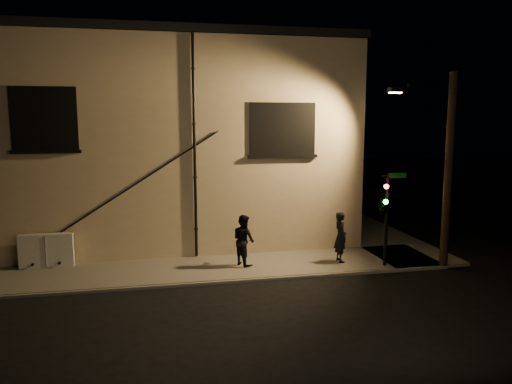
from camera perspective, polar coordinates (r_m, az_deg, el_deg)
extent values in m
plane|color=black|center=(17.00, 0.27, -10.11)|extent=(90.00, 90.00, 0.00)
cube|color=slate|center=(18.07, -10.22, -8.92)|extent=(20.00, 3.00, 0.12)
cube|color=slate|center=(26.29, 10.48, -3.40)|extent=(3.00, 16.00, 0.12)
cube|color=beige|center=(24.77, -11.05, 5.64)|extent=(16.00, 12.00, 8.50)
cube|color=black|center=(24.95, -11.35, 15.78)|extent=(16.20, 12.20, 0.30)
cube|color=black|center=(19.06, -23.03, 7.76)|extent=(2.20, 0.10, 2.20)
cube|color=black|center=(19.07, -23.02, 7.76)|extent=(1.98, 0.05, 1.98)
cube|color=black|center=(19.39, 3.06, 7.24)|extent=(2.60, 0.10, 2.00)
cube|color=black|center=(19.40, 3.05, 7.24)|extent=(2.38, 0.05, 1.78)
cylinder|color=black|center=(18.77, -7.03, 5.03)|extent=(0.11, 0.11, 8.30)
cylinder|color=black|center=(18.86, -13.64, 0.87)|extent=(5.96, 0.04, 3.75)
cylinder|color=black|center=(18.85, -13.28, 1.07)|extent=(5.96, 0.04, 3.75)
cube|color=silver|center=(19.40, -22.83, -6.20)|extent=(1.84, 0.31, 1.21)
imported|color=black|center=(18.77, 9.63, -5.08)|extent=(0.46, 0.69, 1.88)
imported|color=black|center=(18.12, -1.42, -5.49)|extent=(1.02, 1.11, 1.85)
cylinder|color=black|center=(18.48, 14.66, -3.31)|extent=(0.12, 0.12, 3.23)
imported|color=black|center=(18.15, 14.29, -1.31)|extent=(0.81, 1.99, 0.78)
sphere|color=#FF140C|center=(17.91, 14.67, 0.60)|extent=(0.17, 0.17, 0.17)
sphere|color=#14FF3F|center=(17.99, 14.61, -1.09)|extent=(0.17, 0.17, 0.17)
cube|color=#0C4C1E|center=(18.38, 15.83, 1.83)|extent=(0.70, 0.03, 0.18)
cylinder|color=black|center=(18.98, 21.13, 2.11)|extent=(0.29, 0.29, 7.00)
cylinder|color=black|center=(18.96, 18.64, 11.36)|extent=(1.78, 0.97, 0.10)
cube|color=black|center=(19.05, 15.66, 11.18)|extent=(0.55, 0.28, 0.18)
cube|color=#FFC672|center=(19.04, 15.65, 10.88)|extent=(0.42, 0.20, 0.04)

